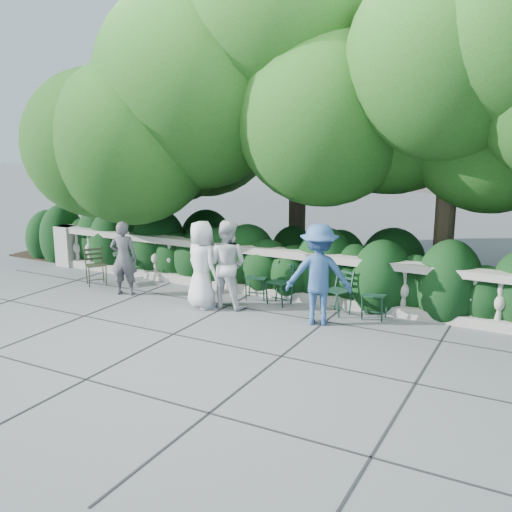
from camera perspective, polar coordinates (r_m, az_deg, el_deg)
The scene contains 14 objects.
ground at distance 10.21m, azimuth -2.67°, elevation -6.57°, with size 90.00×90.00×0.00m, color #5A5D63.
balustrade at distance 11.59m, azimuth 1.87°, elevation -1.72°, with size 12.00×0.44×1.00m.
shrub_hedge at distance 12.76m, azimuth 4.25°, elevation -2.66°, with size 15.00×2.60×1.70m, color black, non-canonical shape.
tree_canopy at distance 12.25m, azimuth 7.98°, elevation 15.33°, with size 15.04×6.52×6.78m.
chair_a at distance 13.31m, azimuth -13.09°, elevation -2.32°, with size 0.44×0.48×0.84m, color black, non-canonical shape.
chair_b at distance 11.40m, azimuth -0.10°, elevation -4.49°, with size 0.44×0.48×0.84m, color black, non-canonical shape.
chair_c at distance 10.62m, azimuth 7.54°, elevation -5.90°, with size 0.44×0.48×0.84m, color black, non-canonical shape.
chair_d at distance 11.07m, azimuth 1.90°, elevation -5.03°, with size 0.44×0.48×0.84m, color black, non-canonical shape.
chair_f at distance 10.45m, azimuth 11.49°, elevation -6.35°, with size 0.44×0.48×0.84m, color black, non-canonical shape.
chair_weathered at distance 12.88m, azimuth -15.51°, elevation -2.95°, with size 0.44×0.48×0.84m, color black, non-canonical shape.
person_businessman at distance 10.83m, azimuth -5.44°, elevation -0.87°, with size 0.82×0.53×1.68m, color silver.
person_woman_grey at distance 11.96m, azimuth -13.09°, elevation -0.22°, with size 0.56×0.37×1.53m, color #45444A.
person_casual_man at distance 10.80m, azimuth -2.96°, elevation -0.84°, with size 0.82×0.64×1.69m, color silver.
person_older_blue at distance 9.92m, azimuth 6.30°, elevation -1.85°, with size 1.15×0.66×1.77m, color #2E518A.
Camera 1 is at (4.97, -8.27, 3.34)m, focal length 40.00 mm.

